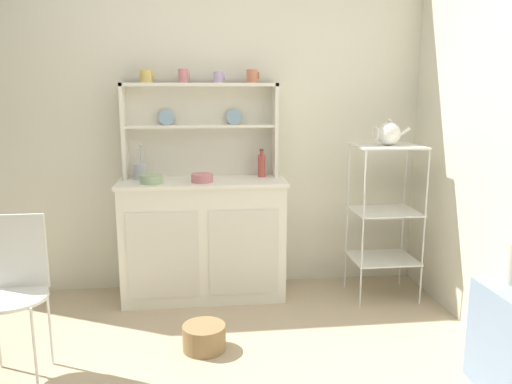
% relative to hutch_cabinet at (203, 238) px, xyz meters
% --- Properties ---
extents(wall_back, '(3.84, 0.05, 2.50)m').
position_rel_hutch_cabinet_xyz_m(wall_back, '(0.04, 0.26, 0.81)').
color(wall_back, silver).
rests_on(wall_back, ground).
extents(hutch_cabinet, '(1.16, 0.45, 0.86)m').
position_rel_hutch_cabinet_xyz_m(hutch_cabinet, '(0.00, 0.00, 0.00)').
color(hutch_cabinet, white).
rests_on(hutch_cabinet, ground).
extents(hutch_shelf_unit, '(1.09, 0.18, 0.67)m').
position_rel_hutch_cabinet_xyz_m(hutch_shelf_unit, '(-0.00, 0.16, 0.81)').
color(hutch_shelf_unit, silver).
rests_on(hutch_shelf_unit, hutch_cabinet).
extents(bakers_rack, '(0.45, 0.38, 1.10)m').
position_rel_hutch_cabinet_xyz_m(bakers_rack, '(1.28, -0.15, 0.24)').
color(bakers_rack, silver).
rests_on(bakers_rack, ground).
extents(wire_chair, '(0.36, 0.36, 0.85)m').
position_rel_hutch_cabinet_xyz_m(wire_chair, '(-0.98, -0.93, 0.08)').
color(wire_chair, white).
rests_on(wire_chair, ground).
extents(floor_basket, '(0.25, 0.25, 0.15)m').
position_rel_hutch_cabinet_xyz_m(floor_basket, '(-0.02, -0.79, -0.37)').
color(floor_basket, '#93754C').
rests_on(floor_basket, ground).
extents(cup_gold_0, '(0.10, 0.08, 0.08)m').
position_rel_hutch_cabinet_xyz_m(cup_gold_0, '(-0.36, 0.12, 1.13)').
color(cup_gold_0, '#DBB760').
rests_on(cup_gold_0, hutch_shelf_unit).
extents(cup_rose_1, '(0.08, 0.07, 0.09)m').
position_rel_hutch_cabinet_xyz_m(cup_rose_1, '(-0.11, 0.12, 1.13)').
color(cup_rose_1, '#D17A84').
rests_on(cup_rose_1, hutch_shelf_unit).
extents(cup_lilac_2, '(0.08, 0.07, 0.08)m').
position_rel_hutch_cabinet_xyz_m(cup_lilac_2, '(0.13, 0.12, 1.12)').
color(cup_lilac_2, '#B79ECC').
rests_on(cup_lilac_2, hutch_shelf_unit).
extents(cup_terracotta_3, '(0.09, 0.08, 0.09)m').
position_rel_hutch_cabinet_xyz_m(cup_terracotta_3, '(0.37, 0.12, 1.13)').
color(cup_terracotta_3, '#C67556').
rests_on(cup_terracotta_3, hutch_shelf_unit).
extents(bowl_mixing_large, '(0.16, 0.16, 0.06)m').
position_rel_hutch_cabinet_xyz_m(bowl_mixing_large, '(-0.34, -0.07, 0.45)').
color(bowl_mixing_large, '#9EB78E').
rests_on(bowl_mixing_large, hutch_cabinet).
extents(bowl_floral_medium, '(0.15, 0.15, 0.06)m').
position_rel_hutch_cabinet_xyz_m(bowl_floral_medium, '(-0.00, -0.07, 0.45)').
color(bowl_floral_medium, '#D17A84').
rests_on(bowl_floral_medium, hutch_cabinet).
extents(jam_bottle, '(0.05, 0.05, 0.20)m').
position_rel_hutch_cabinet_xyz_m(jam_bottle, '(0.43, 0.09, 0.50)').
color(jam_bottle, '#B74C47').
rests_on(jam_bottle, hutch_cabinet).
extents(utensil_jar, '(0.08, 0.08, 0.25)m').
position_rel_hutch_cabinet_xyz_m(utensil_jar, '(-0.43, 0.08, 0.48)').
color(utensil_jar, '#B2B7C6').
rests_on(utensil_jar, hutch_cabinet).
extents(porcelain_teapot, '(0.25, 0.16, 0.18)m').
position_rel_hutch_cabinet_xyz_m(porcelain_teapot, '(1.28, -0.15, 0.74)').
color(porcelain_teapot, white).
rests_on(porcelain_teapot, bakers_rack).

